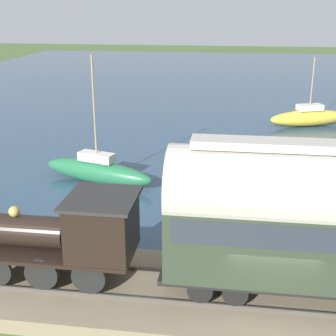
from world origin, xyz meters
The scene contains 8 objects.
ground_plane centered at (0.00, 0.00, 0.00)m, with size 200.00×200.00×0.00m, color #476033.
harbor_water centered at (43.10, 0.00, 0.00)m, with size 80.00×80.00×0.01m.
rail_embankment centered at (0.51, 0.00, 0.25)m, with size 4.57×56.00×0.61m.
steam_locomotive centered at (0.51, 6.30, 2.23)m, with size 2.28×6.03×3.43m.
passenger_coach centered at (0.51, -0.85, 3.24)m, with size 2.54×8.21×4.82m.
sailboat_yellow centered at (24.66, -4.55, 0.69)m, with size 3.77×6.56×5.26m.
sailboat_green centered at (10.33, 8.25, 0.69)m, with size 3.08×6.53×6.68m.
rowboat_far_out centered at (4.72, 1.58, 0.23)m, with size 2.18×2.06×0.45m.
Camera 1 is at (-12.12, 1.30, 8.94)m, focal length 50.00 mm.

